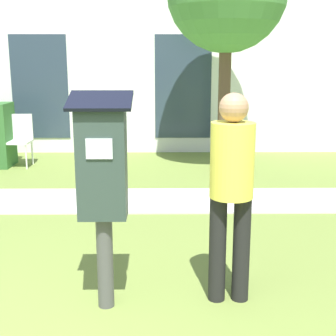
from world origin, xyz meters
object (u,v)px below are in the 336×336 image
(parking_meter, at_px, (102,174))
(outdoor_chair_middle, at_px, (98,137))
(outdoor_chair_left, at_px, (19,136))
(person_standing, at_px, (231,183))

(parking_meter, height_order, outdoor_chair_middle, parking_meter)
(parking_meter, relative_size, outdoor_chair_left, 1.77)
(person_standing, relative_size, outdoor_chair_left, 1.76)
(person_standing, height_order, outdoor_chair_middle, person_standing)
(parking_meter, xyz_separation_m, person_standing, (0.93, 0.09, -0.09))
(outdoor_chair_left, relative_size, outdoor_chair_middle, 1.00)
(outdoor_chair_left, distance_m, outdoor_chair_middle, 1.41)
(person_standing, bearing_deg, outdoor_chair_left, 161.55)
(parking_meter, bearing_deg, person_standing, 5.58)
(parking_meter, bearing_deg, outdoor_chair_left, 113.22)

